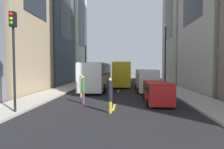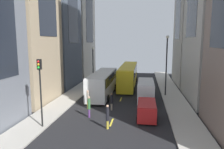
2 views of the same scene
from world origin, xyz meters
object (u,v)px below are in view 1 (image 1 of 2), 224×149
object	(u,v)px
car_red_0	(157,91)
city_bus_white	(97,74)
delivery_van_white	(146,79)
pedestrian_crossing_mid	(110,87)
pedestrian_waiting_curb	(81,85)
streetcar_yellow	(122,71)
pedestrian_walking_far	(110,94)
pedestrian_crossing_near	(83,88)
traffic_light_near_corner	(13,43)

from	to	relation	value
car_red_0	city_bus_white	bearing A→B (deg)	125.40
delivery_van_white	pedestrian_crossing_mid	size ratio (longest dim) A/B	3.08
delivery_van_white	pedestrian_waiting_curb	world-z (taller)	delivery_van_white
streetcar_yellow	delivery_van_white	distance (m)	9.59
pedestrian_walking_far	car_red_0	bearing A→B (deg)	-153.73
pedestrian_walking_far	pedestrian_crossing_near	bearing A→B (deg)	-63.80
pedestrian_crossing_mid	traffic_light_near_corner	bearing A→B (deg)	-38.07
pedestrian_crossing_near	pedestrian_waiting_curb	bearing A→B (deg)	86.57
delivery_van_white	pedestrian_walking_far	size ratio (longest dim) A/B	2.74
city_bus_white	delivery_van_white	size ratio (longest dim) A/B	1.83
pedestrian_crossing_near	traffic_light_near_corner	world-z (taller)	traffic_light_near_corner
city_bus_white	pedestrian_crossing_near	size ratio (longest dim) A/B	5.04
city_bus_white	pedestrian_waiting_curb	distance (m)	6.34
car_red_0	pedestrian_crossing_mid	size ratio (longest dim) A/B	2.08
pedestrian_crossing_mid	pedestrian_waiting_curb	bearing A→B (deg)	-89.85
pedestrian_crossing_mid	pedestrian_waiting_curb	world-z (taller)	pedestrian_waiting_curb
streetcar_yellow	delivery_van_white	world-z (taller)	streetcar_yellow
streetcar_yellow	pedestrian_crossing_near	xyz separation A→B (m)	(-2.80, -16.48, -0.92)
pedestrian_waiting_curb	pedestrian_walking_far	distance (m)	6.31
delivery_van_white	pedestrian_waiting_curb	distance (m)	8.03
car_red_0	pedestrian_waiting_curb	xyz separation A→B (m)	(-6.67, 2.32, 0.20)
pedestrian_walking_far	traffic_light_near_corner	size ratio (longest dim) A/B	0.37
traffic_light_near_corner	car_red_0	bearing A→B (deg)	22.25
delivery_van_white	pedestrian_crossing_near	world-z (taller)	delivery_van_white
car_red_0	pedestrian_walking_far	xyz separation A→B (m)	(-3.46, -3.11, 0.18)
city_bus_white	car_red_0	xyz separation A→B (m)	(6.10, -8.59, -1.00)
city_bus_white	traffic_light_near_corner	size ratio (longest dim) A/B	1.84
streetcar_yellow	pedestrian_waiting_curb	bearing A→B (deg)	-105.04
delivery_van_white	pedestrian_walking_far	xyz separation A→B (m)	(-3.40, -9.98, -0.33)
pedestrian_crossing_mid	pedestrian_walking_far	xyz separation A→B (m)	(0.41, -5.23, 0.13)
streetcar_yellow	pedestrian_waiting_curb	xyz separation A→B (m)	(-3.67, -13.66, -0.92)
delivery_van_white	car_red_0	distance (m)	6.89
city_bus_white	traffic_light_near_corner	world-z (taller)	traffic_light_near_corner
city_bus_white	delivery_van_white	world-z (taller)	city_bus_white
car_red_0	traffic_light_near_corner	distance (m)	10.56
delivery_van_white	traffic_light_near_corner	size ratio (longest dim) A/B	1.00
traffic_light_near_corner	pedestrian_crossing_near	bearing A→B (deg)	43.57
pedestrian_crossing_mid	pedestrian_walking_far	world-z (taller)	pedestrian_walking_far
streetcar_yellow	traffic_light_near_corner	world-z (taller)	traffic_light_near_corner
city_bus_white	pedestrian_walking_far	size ratio (longest dim) A/B	5.02
car_red_0	pedestrian_crossing_near	bearing A→B (deg)	-175.11
streetcar_yellow	pedestrian_walking_far	xyz separation A→B (m)	(-0.46, -19.09, -0.94)
streetcar_yellow	pedestrian_crossing_mid	world-z (taller)	streetcar_yellow
city_bus_white	car_red_0	distance (m)	10.58
city_bus_white	streetcar_yellow	world-z (taller)	streetcar_yellow
city_bus_white	traffic_light_near_corner	bearing A→B (deg)	-104.33
pedestrian_crossing_mid	pedestrian_waiting_curb	xyz separation A→B (m)	(-2.80, 0.20, 0.15)
city_bus_white	streetcar_yellow	distance (m)	8.01
city_bus_white	pedestrian_walking_far	world-z (taller)	city_bus_white
pedestrian_walking_far	streetcar_yellow	bearing A→B (deg)	-107.05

